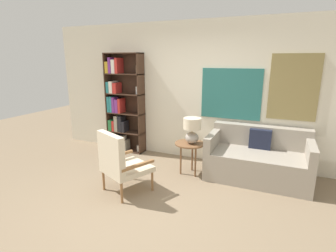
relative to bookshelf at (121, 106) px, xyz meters
name	(u,v)px	position (x,y,z in m)	size (l,w,h in m)	color
ground_plane	(147,205)	(1.59, -1.85, -0.99)	(14.00, 14.00, 0.00)	#847056
wall_back	(196,92)	(1.63, 0.18, 0.37)	(6.40, 0.08, 2.70)	silver
bookshelf	(121,106)	(0.00, 0.00, 0.00)	(0.82, 0.30, 2.11)	#422B1E
armchair	(119,161)	(1.07, -1.70, -0.46)	(0.81, 0.83, 0.96)	olive
couch	(258,160)	(2.92, -0.30, -0.66)	(1.65, 0.92, 0.85)	#9E9384
side_table	(190,146)	(1.80, -0.62, -0.48)	(0.52, 0.52, 0.57)	brown
table_lamp	(192,129)	(1.84, -0.63, -0.15)	(0.30, 0.30, 0.45)	#A59E93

